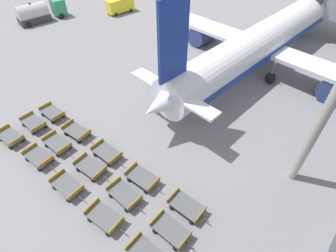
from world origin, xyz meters
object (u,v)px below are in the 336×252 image
at_px(baggage_dolly_row_near_col_d, 104,217).
at_px(baggage_dolly_row_mid_a_col_c, 90,167).
at_px(baggage_dolly_row_mid_a_col_a, 34,123).
at_px(baggage_dolly_row_mid_a_col_d, 124,195).
at_px(baggage_dolly_row_mid_b_col_c, 107,153).
at_px(baggage_dolly_row_mid_a_col_b, 57,144).
at_px(airplane, 267,39).
at_px(baggage_dolly_row_near_col_b, 39,157).
at_px(fuel_tanker_primary, 39,13).
at_px(baggage_dolly_row_near_col_c, 67,186).
at_px(service_van, 120,5).
at_px(baggage_dolly_row_mid_b_col_b, 77,131).
at_px(baggage_dolly_row_mid_b_col_e, 186,206).
at_px(baggage_dolly_row_mid_b_col_a, 52,113).
at_px(baggage_dolly_row_near_col_a, 10,137).
at_px(baggage_dolly_row_mid_a_col_e, 171,230).
at_px(baggage_dolly_row_mid_b_col_d, 142,178).

relative_size(baggage_dolly_row_near_col_d, baggage_dolly_row_mid_a_col_c, 1.00).
relative_size(baggage_dolly_row_mid_a_col_a, baggage_dolly_row_mid_a_col_d, 1.00).
bearing_deg(baggage_dolly_row_mid_b_col_c, baggage_dolly_row_mid_a_col_b, -151.22).
xyz_separation_m(airplane, baggage_dolly_row_near_col_b, (-6.61, -27.48, -2.97)).
xyz_separation_m(fuel_tanker_primary, baggage_dolly_row_near_col_b, (27.85, -15.56, -0.93)).
bearing_deg(baggage_dolly_row_near_col_d, baggage_dolly_row_near_col_c, -176.15).
distance_m(service_van, baggage_dolly_row_mid_b_col_b, 31.02).
xyz_separation_m(baggage_dolly_row_mid_a_col_c, baggage_dolly_row_mid_b_col_c, (-0.23, 1.90, 0.00)).
bearing_deg(baggage_dolly_row_mid_b_col_c, baggage_dolly_row_mid_b_col_e, 4.37).
height_order(baggage_dolly_row_near_col_c, baggage_dolly_row_mid_b_col_c, same).
relative_size(baggage_dolly_row_mid_a_col_c, baggage_dolly_row_mid_b_col_e, 1.01).
height_order(baggage_dolly_row_near_col_c, baggage_dolly_row_mid_b_col_a, same).
relative_size(baggage_dolly_row_near_col_a, baggage_dolly_row_mid_a_col_e, 1.01).
height_order(baggage_dolly_row_mid_a_col_e, baggage_dolly_row_mid_b_col_d, same).
distance_m(airplane, baggage_dolly_row_mid_b_col_b, 24.66).
relative_size(baggage_dolly_row_near_col_a, baggage_dolly_row_near_col_d, 1.00).
relative_size(baggage_dolly_row_mid_a_col_a, baggage_dolly_row_mid_a_col_b, 1.00).
relative_size(baggage_dolly_row_mid_a_col_a, baggage_dolly_row_mid_b_col_d, 0.99).
bearing_deg(baggage_dolly_row_mid_a_col_d, baggage_dolly_row_mid_b_col_e, 30.04).
height_order(baggage_dolly_row_near_col_a, baggage_dolly_row_mid_b_col_d, same).
bearing_deg(baggage_dolly_row_near_col_b, baggage_dolly_row_mid_b_col_d, 28.36).
distance_m(baggage_dolly_row_near_col_d, baggage_dolly_row_mid_b_col_b, 9.51).
bearing_deg(baggage_dolly_row_mid_b_col_a, airplane, 65.09).
bearing_deg(baggage_dolly_row_mid_b_col_c, baggage_dolly_row_near_col_d, -40.36).
xyz_separation_m(fuel_tanker_primary, baggage_dolly_row_mid_a_col_e, (40.52, -12.83, -0.93)).
bearing_deg(service_van, baggage_dolly_row_mid_a_col_c, -44.91).
distance_m(baggage_dolly_row_near_col_c, baggage_dolly_row_mid_a_col_d, 4.62).
relative_size(baggage_dolly_row_near_col_b, baggage_dolly_row_mid_a_col_e, 1.01).
relative_size(baggage_dolly_row_mid_a_col_c, baggage_dolly_row_mid_b_col_a, 1.01).
distance_m(baggage_dolly_row_mid_a_col_b, baggage_dolly_row_mid_a_col_c, 4.40).
height_order(baggage_dolly_row_mid_a_col_a, baggage_dolly_row_mid_b_col_a, same).
bearing_deg(baggage_dolly_row_mid_a_col_b, baggage_dolly_row_mid_b_col_e, 13.14).
bearing_deg(baggage_dolly_row_mid_b_col_a, baggage_dolly_row_near_col_a, -88.03).
bearing_deg(baggage_dolly_row_mid_b_col_c, baggage_dolly_row_mid_a_col_a, -164.23).
distance_m(baggage_dolly_row_near_col_d, baggage_dolly_row_mid_b_col_a, 13.40).
bearing_deg(baggage_dolly_row_mid_a_col_a, baggage_dolly_row_near_col_c, -11.86).
xyz_separation_m(airplane, baggage_dolly_row_mid_a_col_a, (-10.95, -25.64, -2.97)).
height_order(fuel_tanker_primary, baggage_dolly_row_mid_a_col_b, fuel_tanker_primary).
height_order(baggage_dolly_row_mid_a_col_b, baggage_dolly_row_mid_a_col_c, same).
relative_size(baggage_dolly_row_mid_a_col_b, baggage_dolly_row_mid_a_col_e, 1.00).
bearing_deg(baggage_dolly_row_near_col_d, baggage_dolly_row_mid_a_col_e, 30.50).
relative_size(service_van, baggage_dolly_row_mid_b_col_b, 1.53).
relative_size(baggage_dolly_row_near_col_c, baggage_dolly_row_mid_b_col_e, 1.00).
bearing_deg(baggage_dolly_row_near_col_a, baggage_dolly_row_mid_a_col_c, 18.44).
height_order(fuel_tanker_primary, baggage_dolly_row_mid_b_col_c, fuel_tanker_primary).
bearing_deg(baggage_dolly_row_near_col_a, baggage_dolly_row_mid_a_col_d, 13.40).
distance_m(baggage_dolly_row_mid_a_col_d, baggage_dolly_row_mid_b_col_b, 8.60).
xyz_separation_m(baggage_dolly_row_mid_b_col_c, baggage_dolly_row_mid_b_col_e, (8.37, 0.64, 0.00)).
xyz_separation_m(baggage_dolly_row_near_col_a, baggage_dolly_row_mid_a_col_b, (4.03, 2.42, 0.00)).
bearing_deg(baggage_dolly_row_near_col_d, baggage_dolly_row_mid_b_col_c, 139.64).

